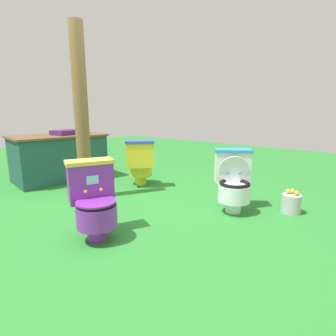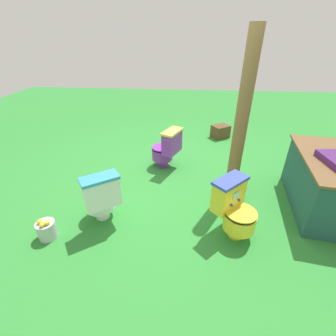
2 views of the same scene
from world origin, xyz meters
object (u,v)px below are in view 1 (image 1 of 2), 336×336
(toilet_yellow, at_px, (140,163))
(toilet_purple, at_px, (94,199))
(wooden_post, at_px, (81,114))
(lemon_bucket, at_px, (291,203))
(toilet_white, at_px, (233,180))
(vendor_table, at_px, (59,157))

(toilet_yellow, bearing_deg, toilet_purple, -103.27)
(wooden_post, distance_m, lemon_bucket, 2.81)
(toilet_purple, bearing_deg, toilet_yellow, -124.76)
(toilet_purple, height_order, wooden_post, wooden_post)
(toilet_white, height_order, toilet_purple, same)
(lemon_bucket, bearing_deg, toilet_white, 121.12)
(toilet_white, bearing_deg, lemon_bucket, 175.63)
(toilet_purple, bearing_deg, vendor_table, -88.46)
(toilet_white, relative_size, toilet_purple, 1.00)
(toilet_white, distance_m, vendor_table, 3.01)
(toilet_purple, bearing_deg, toilet_white, 179.06)
(toilet_white, xyz_separation_m, toilet_purple, (-1.47, 0.69, -0.00))
(toilet_yellow, bearing_deg, vendor_table, 160.10)
(toilet_white, height_order, lemon_bucket, toilet_white)
(toilet_white, relative_size, toilet_yellow, 1.00)
(vendor_table, xyz_separation_m, lemon_bucket, (0.88, -3.54, -0.28))
(toilet_white, distance_m, toilet_purple, 1.63)
(toilet_yellow, relative_size, wooden_post, 0.32)
(toilet_white, xyz_separation_m, vendor_table, (-0.53, 2.96, 0.02))
(toilet_yellow, bearing_deg, lemon_bucket, -37.44)
(wooden_post, height_order, lemon_bucket, wooden_post)
(toilet_white, bearing_deg, toilet_purple, 29.48)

